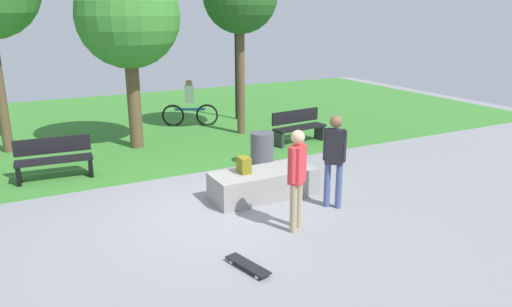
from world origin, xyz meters
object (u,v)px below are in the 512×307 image
Objects in this scene: park_bench_by_oak at (54,158)px; park_bench_near_path at (298,126)px; concrete_ledge at (264,184)px; lamp_post at (236,39)px; skater_watching at (334,154)px; backpack_on_ledge at (244,165)px; skateboard_by_ledge at (248,265)px; skater_performing_trick at (297,173)px; cyclist_on_bicycle at (190,106)px; tree_young_birch at (128,17)px; trash_bin at (262,149)px.

park_bench_by_oak and park_bench_near_path have the same top height.
lamp_post is (2.67, 6.82, 2.42)m from concrete_ledge.
backpack_on_ledge is at bearing 138.85° from skater_watching.
skater_performing_trick is at bearing 31.26° from skateboard_by_ledge.
park_bench_by_oak is (-3.18, 3.03, -0.23)m from backpack_on_ledge.
cyclist_on_bicycle is at bearing 90.14° from skater_watching.
backpack_on_ledge is 1.69m from skater_performing_trick.
skateboard_by_ledge is at bearing -128.34° from park_bench_near_path.
tree_young_birch is 4.82m from trash_bin.
skater_performing_trick reaches higher than cyclist_on_bicycle.
park_bench_near_path is 0.37× the size of lamp_post.
trash_bin is at bearing 70.63° from skater_performing_trick.
lamp_post is at bearing 68.63° from concrete_ledge.
skater_watching is 0.40× the size of lamp_post.
lamp_post is at bearing 92.86° from park_bench_near_path.
park_bench_by_oak reaches higher than trash_bin.
backpack_on_ledge is 4.40m from park_bench_by_oak.
park_bench_near_path is at bearing -45.67° from backpack_on_ledge.
skater_performing_trick is 0.39× the size of lamp_post.
lamp_post is 5.71m from trash_bin.
cyclist_on_bicycle is (-1.96, 3.45, 0.15)m from park_bench_near_path.
concrete_ledge is 0.44× the size of tree_young_birch.
park_bench_by_oak is 0.97× the size of cyclist_on_bicycle.
skater_performing_trick is 1.07× the size of park_bench_near_path.
park_bench_by_oak is 0.37× the size of lamp_post.
backpack_on_ledge reaches higher than skateboard_by_ledge.
skater_performing_trick is 0.98× the size of skater_watching.
cyclist_on_bicycle reaches higher than trash_bin.
tree_young_birch is at bearing 127.73° from trash_bin.
lamp_post is 2.65× the size of cyclist_on_bicycle.
backpack_on_ledge is 6.69m from cyclist_on_bicycle.
tree_young_birch reaches higher than backpack_on_ledge.
trash_bin is (0.07, 2.94, -0.65)m from skater_watching.
lamp_post is (1.76, 7.88, 1.64)m from skater_watching.
backpack_on_ledge is at bearing -127.38° from trash_bin.
trash_bin is at bearing -108.88° from lamp_post.
trash_bin is (4.55, -1.23, -0.08)m from park_bench_by_oak.
lamp_post is (-0.18, 3.63, 2.21)m from park_bench_near_path.
skater_performing_trick reaches higher than park_bench_by_oak.
skater_watching reaches higher than backpack_on_ledge.
park_bench_by_oak is at bearing 164.86° from trash_bin.
park_bench_near_path is 3.97m from cyclist_on_bicycle.
skateboard_by_ledge is (-1.55, -2.38, -0.21)m from concrete_ledge.
skateboard_by_ledge is 9.36m from cyclist_on_bicycle.
tree_young_birch is at bearing -153.59° from lamp_post.
park_bench_by_oak is 0.99× the size of park_bench_near_path.
lamp_post reaches higher than park_bench_near_path.
lamp_post reaches higher than trash_bin.
cyclist_on_bicycle is at bearing 119.61° from park_bench_near_path.
skater_watching is at bearing -69.37° from tree_young_birch.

